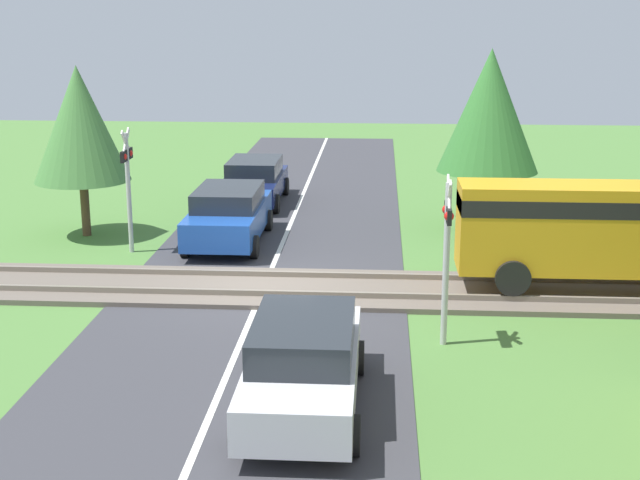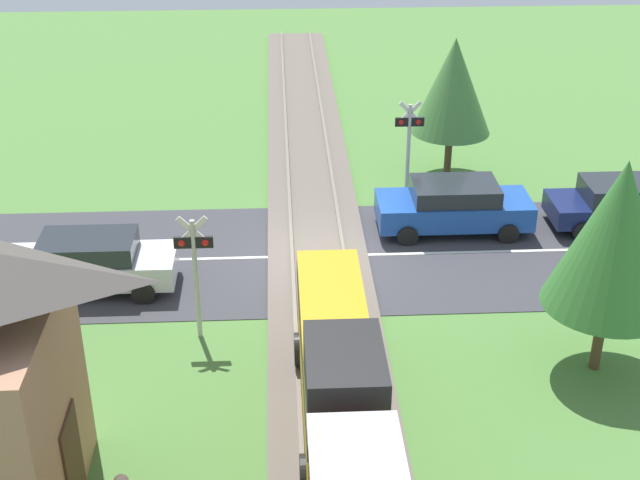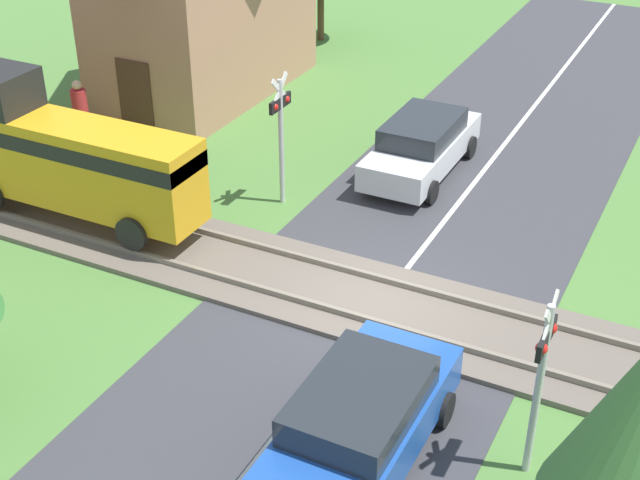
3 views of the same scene
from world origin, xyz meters
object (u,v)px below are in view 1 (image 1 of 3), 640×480
(crossing_signal_west_approach, at_px, (128,174))
(car_far_side, at_px, (304,363))
(crossing_signal_east_approach, at_px, (447,239))
(car_behind_queue, at_px, (255,180))
(car_near_crossing, at_px, (229,214))

(crossing_signal_west_approach, bearing_deg, car_far_side, 30.27)
(crossing_signal_east_approach, bearing_deg, car_behind_queue, -156.51)
(crossing_signal_west_approach, height_order, crossing_signal_east_approach, same)
(car_far_side, relative_size, crossing_signal_east_approach, 1.38)
(crossing_signal_west_approach, xyz_separation_m, crossing_signal_east_approach, (6.06, 7.67, 0.00))
(crossing_signal_west_approach, relative_size, crossing_signal_east_approach, 1.00)
(car_behind_queue, bearing_deg, car_near_crossing, -0.00)
(car_far_side, bearing_deg, crossing_signal_west_approach, -149.73)
(car_behind_queue, height_order, crossing_signal_west_approach, crossing_signal_west_approach)
(car_behind_queue, distance_m, crossing_signal_east_approach, 13.30)
(car_far_side, bearing_deg, crossing_signal_east_approach, 141.22)
(car_near_crossing, distance_m, car_behind_queue, 5.04)
(car_near_crossing, xyz_separation_m, crossing_signal_west_approach, (1.05, -2.40, 1.25))
(car_near_crossing, xyz_separation_m, car_behind_queue, (-5.04, 0.00, -0.04))
(car_near_crossing, bearing_deg, car_behind_queue, 180.00)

